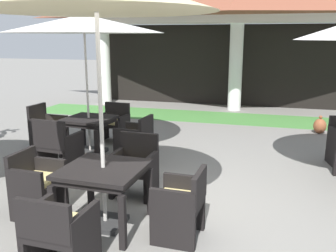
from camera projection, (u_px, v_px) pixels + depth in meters
The scene contains 15 objects.
ground_plane at pixel (176, 210), 5.00m from camera, with size 60.00×60.00×0.00m, color gray.
background_pavilion at pixel (238, 9), 11.24m from camera, with size 10.02×3.06×3.87m.
lawn_strip at pixel (229, 118), 10.65m from camera, with size 11.82×1.62×0.01m, color #47843D.
patio_table_mid_left at pixel (89, 123), 7.28m from camera, with size 0.94×0.94×0.73m.
patio_umbrella_mid_left at pixel (84, 25), 6.85m from camera, with size 2.96×2.96×2.71m.
patio_chair_mid_left_west at pixel (47, 129), 7.66m from camera, with size 0.63×0.59×0.91m.
patio_chair_mid_left_south at pixel (58, 147), 6.41m from camera, with size 0.68×0.60×0.93m.
patio_chair_mid_left_east at pixel (135, 138), 6.99m from camera, with size 0.61×0.62×0.83m.
patio_chair_mid_left_north at pixel (114, 124), 8.23m from camera, with size 0.65×0.55×0.83m.
patio_table_mid_right at pixel (103, 175), 4.46m from camera, with size 0.96×0.96×0.75m.
patio_chair_mid_right_south at pixel (59, 233), 3.62m from camera, with size 0.61×0.56×0.83m.
patio_chair_mid_right_west at pixel (36, 184), 4.80m from camera, with size 0.53×0.57×0.84m.
patio_chair_mid_right_east at pixel (181, 205), 4.24m from camera, with size 0.53×0.56×0.82m.
patio_chair_mid_right_north at pixel (135, 168), 5.42m from camera, with size 0.62×0.52×0.89m.
terracotta_urn at pixel (320, 126), 8.95m from camera, with size 0.30×0.30×0.43m.
Camera 1 is at (1.14, -4.46, 2.25)m, focal length 40.17 mm.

